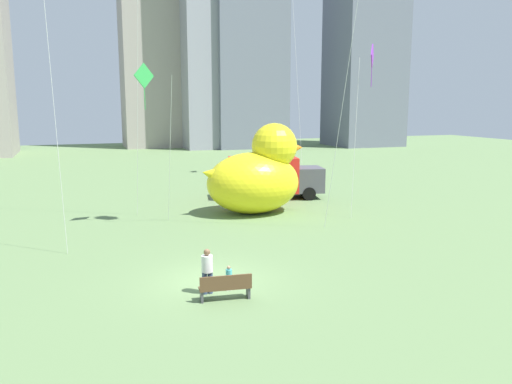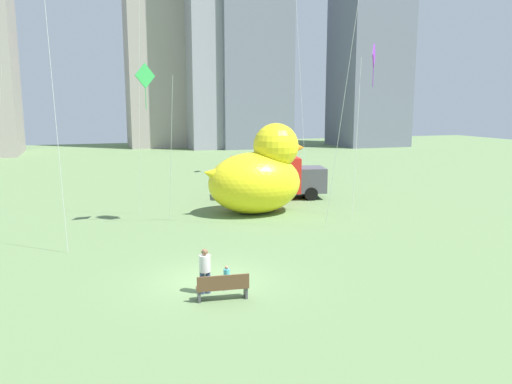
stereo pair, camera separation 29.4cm
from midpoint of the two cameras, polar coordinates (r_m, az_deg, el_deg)
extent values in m
plane|color=#62804F|center=(19.27, -5.31, -9.86)|extent=(140.00, 140.00, 0.00)
cube|color=brown|center=(17.40, -3.97, -10.58)|extent=(1.78, 0.63, 0.06)
cube|color=brown|center=(17.13, -3.86, -10.00)|extent=(1.74, 0.24, 0.45)
cube|color=#47474C|center=(17.37, -6.58, -11.45)|extent=(0.12, 0.38, 0.39)
cube|color=#47474C|center=(17.61, -1.37, -11.08)|extent=(0.12, 0.38, 0.39)
cylinder|color=#38476B|center=(17.95, -6.23, -10.07)|extent=(0.18, 0.18, 0.78)
cylinder|color=#38476B|center=(17.99, -5.61, -10.01)|extent=(0.18, 0.18, 0.78)
cylinder|color=white|center=(17.75, -5.96, -7.96)|extent=(0.39, 0.39, 0.59)
sphere|color=brown|center=(17.63, -5.98, -6.70)|extent=(0.23, 0.23, 0.23)
cylinder|color=silver|center=(18.22, -3.68, -10.28)|extent=(0.10, 0.10, 0.44)
cylinder|color=silver|center=(18.25, -3.34, -10.24)|extent=(0.10, 0.10, 0.44)
cylinder|color=#4CBFC6|center=(18.11, -3.52, -9.11)|extent=(0.22, 0.22, 0.33)
sphere|color=#A87C5B|center=(18.03, -3.53, -8.42)|extent=(0.13, 0.13, 0.13)
ellipsoid|color=yellow|center=(30.35, -0.59, 1.02)|extent=(5.60, 4.14, 3.65)
sphere|color=yellow|center=(30.55, 1.79, 5.15)|extent=(2.73, 2.73, 2.73)
cone|color=orange|center=(31.03, 3.91, 4.95)|extent=(1.23, 1.23, 1.23)
cone|color=yellow|center=(29.57, -5.06, 1.94)|extent=(1.67, 1.46, 1.76)
cube|color=red|center=(35.08, 0.54, 1.93)|extent=(5.01, 3.23, 2.40)
cube|color=#4C4C56|center=(35.70, 5.65, 1.44)|extent=(2.25, 2.63, 1.68)
cylinder|color=black|center=(35.79, 5.32, 0.10)|extent=(1.39, 2.54, 0.90)
cylinder|color=black|center=(35.15, -1.09, -0.04)|extent=(1.39, 2.54, 0.90)
cube|color=#9E938C|center=(80.82, -11.06, 19.03)|extent=(10.93, 7.92, 39.23)
cube|color=gray|center=(77.24, -5.78, 20.54)|extent=(7.02, 7.29, 41.75)
cube|color=slate|center=(78.36, -1.15, 19.91)|extent=(10.42, 8.21, 40.35)
cube|color=slate|center=(82.91, 12.07, 18.03)|extent=(9.98, 9.29, 37.17)
cylinder|color=silver|center=(29.17, -13.36, 17.91)|extent=(0.51, 3.17, 21.41)
cylinder|color=silver|center=(27.58, -9.88, 4.42)|extent=(0.04, 2.46, 7.89)
cube|color=green|center=(27.34, -12.71, 12.55)|extent=(1.11, 0.73, 1.27)
cylinder|color=green|center=(27.30, -12.64, 10.66)|extent=(0.04, 0.04, 1.60)
cylinder|color=silver|center=(25.61, 10.79, 19.20)|extent=(0.99, 3.54, 21.44)
cylinder|color=silver|center=(29.91, 10.74, 5.96)|extent=(0.99, 1.27, 9.10)
cube|color=purple|center=(29.87, 12.57, 14.63)|extent=(0.81, 1.06, 1.27)
cylinder|color=purple|center=(29.81, 12.50, 12.91)|extent=(0.04, 0.04, 1.60)
cylinder|color=silver|center=(44.27, 4.36, 13.52)|extent=(0.57, 2.02, 18.69)
camera|label=1|loc=(0.15, -90.36, -0.06)|focal=35.84mm
camera|label=2|loc=(0.15, 89.64, 0.06)|focal=35.84mm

